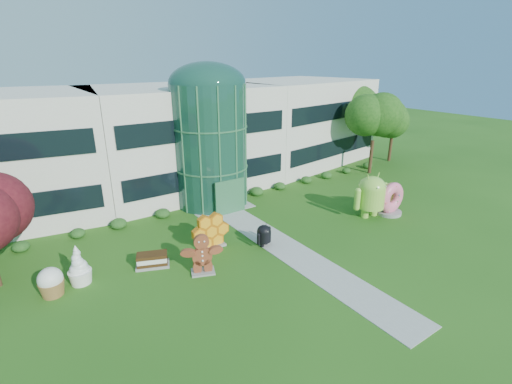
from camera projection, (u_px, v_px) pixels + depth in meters
ground at (306, 261)px, 22.56m from camera, size 140.00×140.00×0.00m
building at (180, 137)px, 34.93m from camera, size 46.00×15.00×9.30m
atrium at (210, 146)px, 30.19m from camera, size 6.00×6.00×9.80m
walkway at (285, 248)px, 24.11m from camera, size 2.40×20.00×0.04m
trees_backdrop at (205, 152)px, 31.20m from camera, size 52.00×8.00×8.40m
android_green at (371, 193)px, 28.36m from camera, size 3.59×2.60×3.81m
android_black at (264, 234)px, 24.14m from camera, size 1.76×1.47×1.71m
donut at (390, 198)px, 29.04m from camera, size 2.55×1.23×2.65m
gingerbread at (202, 254)px, 20.95m from camera, size 2.85×1.90×2.45m
ice_cream_sandwich at (152, 260)px, 21.85m from camera, size 2.13×1.59×0.85m
honeycomb at (211, 232)px, 23.90m from camera, size 2.71×1.03×2.11m
froyo at (78, 265)px, 20.00m from camera, size 1.51×1.51×2.27m
cupcake at (51, 282)px, 19.08m from camera, size 1.62×1.62×1.59m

